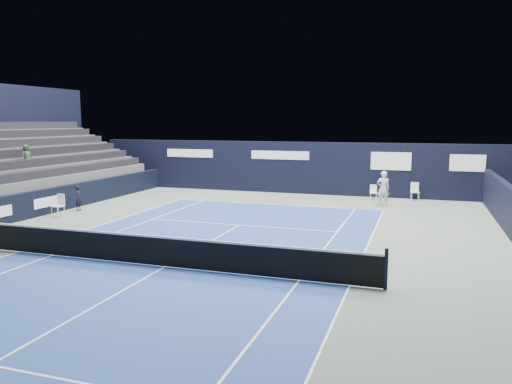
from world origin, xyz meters
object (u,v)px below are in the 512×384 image
Objects in this scene: folding_chair_back_a at (373,190)px; tennis_net at (165,251)px; folding_chair_back_b at (415,190)px; tennis_player at (383,188)px; line_judge_chair at (59,204)px.

tennis_net is at bearing -113.96° from folding_chair_back_a.
tennis_net is at bearing -122.57° from folding_chair_back_b.
tennis_net reaches higher than folding_chair_back_a.
folding_chair_back_b is (2.19, 0.56, 0.00)m from folding_chair_back_a.
line_judge_chair is at bearing -150.97° from tennis_player.
tennis_player reaches higher than folding_chair_back_a.
tennis_net is at bearing -22.72° from line_judge_chair.
folding_chair_back_a is 0.47× the size of tennis_player.
folding_chair_back_a is at bearing 46.91° from line_judge_chair.
folding_chair_back_a is 0.81× the size of line_judge_chair.
folding_chair_back_b is at bearing 7.35° from folding_chair_back_a.
folding_chair_back_b is at bearing 57.75° from tennis_player.
folding_chair_back_b is 2.91m from tennis_player.
line_judge_chair reaches higher than folding_chair_back_b.
tennis_player is at bearing 40.00° from line_judge_chair.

